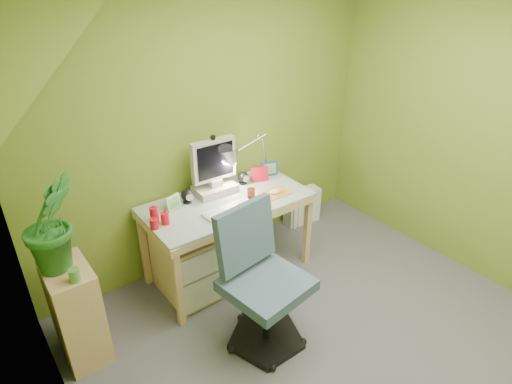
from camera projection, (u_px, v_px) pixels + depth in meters
floor at (343, 356)px, 2.95m from camera, size 3.20×3.20×0.01m
wall_back at (212, 127)px, 3.50m from camera, size 3.20×0.01×2.40m
wall_left at (68, 338)px, 1.53m from camera, size 0.01×3.20×2.40m
wall_right at (505, 141)px, 3.23m from camera, size 0.01×3.20×2.40m
slope_ceiling at (202, 131)px, 1.54m from camera, size 1.10×3.20×1.10m
desk at (229, 237)px, 3.58m from camera, size 1.34×0.68×0.71m
monitor at (214, 161)px, 3.41m from camera, size 0.41×0.25×0.55m
speaker_left at (187, 196)px, 3.35m from camera, size 0.11×0.11×0.11m
speaker_right at (243, 178)px, 3.64m from camera, size 0.10×0.10×0.11m
keyboard at (229, 209)px, 3.26m from camera, size 0.42×0.14×0.02m
mousepad at (275, 193)px, 3.51m from camera, size 0.24×0.17×0.01m
mouse at (275, 191)px, 3.51m from camera, size 0.12×0.08×0.04m
amber_tumbler at (251, 193)px, 3.43m from camera, size 0.08×0.08×0.08m
candle_cluster at (157, 217)px, 3.07m from camera, size 0.16×0.14×0.12m
photo_frame_red at (260, 174)px, 3.69m from camera, size 0.15×0.07×0.13m
photo_frame_blue at (269, 169)px, 3.79m from camera, size 0.15×0.05×0.12m
photo_frame_green at (173, 202)px, 3.27m from camera, size 0.13×0.05×0.11m
desk_lamp at (258, 146)px, 3.63m from camera, size 0.60×0.36×0.60m
side_ledge at (77, 313)px, 2.80m from camera, size 0.27×0.41×0.72m
potted_plant at (52, 222)px, 2.52m from camera, size 0.40×0.34×0.63m
green_cup at (75, 275)px, 2.52m from camera, size 0.08×0.08×0.08m
task_chair at (267, 282)px, 2.82m from camera, size 0.65×0.65×1.05m
radiator at (302, 206)px, 4.38m from camera, size 0.38×0.18×0.37m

